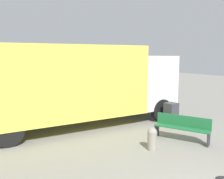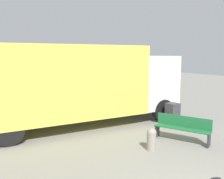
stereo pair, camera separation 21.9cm
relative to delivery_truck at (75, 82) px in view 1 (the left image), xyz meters
The scene contains 4 objects.
delivery_truck is the anchor object (origin of this frame).
park_bench 4.72m from the delivery_truck, 58.13° to the right, with size 1.13×1.99×0.91m.
bollard_near_bench 4.23m from the delivery_truck, 77.66° to the right, with size 0.32×0.32×0.75m.
utility_box 4.53m from the delivery_truck, 29.04° to the right, with size 0.49×0.50×0.96m.
Camera 1 is at (-4.32, -2.30, 3.12)m, focal length 40.00 mm.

